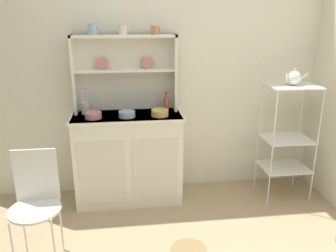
{
  "coord_description": "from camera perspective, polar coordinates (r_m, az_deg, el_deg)",
  "views": [
    {
      "loc": [
        -0.33,
        -1.68,
        1.74
      ],
      "look_at": [
        0.03,
        1.12,
        0.82
      ],
      "focal_mm": 36.63,
      "sensor_mm": 36.0,
      "label": 1
    }
  ],
  "objects": [
    {
      "name": "wire_chair",
      "position": [
        2.64,
        -21.17,
        -11.0
      ],
      "size": [
        0.36,
        0.36,
        0.85
      ],
      "rotation": [
        0.0,
        0.0,
        0.1
      ],
      "color": "white",
      "rests_on": "ground"
    },
    {
      "name": "cup_sky_0",
      "position": [
        3.19,
        -12.39,
        15.42
      ],
      "size": [
        0.1,
        0.08,
        0.09
      ],
      "color": "#8EB2D1",
      "rests_on": "hutch_shelf_unit"
    },
    {
      "name": "hutch_cabinet",
      "position": [
        3.32,
        -6.58,
        -5.13
      ],
      "size": [
        1.02,
        0.45,
        0.87
      ],
      "color": "white",
      "rests_on": "ground"
    },
    {
      "name": "bowl_floral_medium",
      "position": [
        3.1,
        -6.85,
        1.98
      ],
      "size": [
        0.15,
        0.15,
        0.05
      ],
      "primitive_type": "cylinder",
      "color": "#8EB2D1",
      "rests_on": "hutch_cabinet"
    },
    {
      "name": "bowl_cream_small",
      "position": [
        3.11,
        -1.37,
        2.22
      ],
      "size": [
        0.16,
        0.16,
        0.06
      ],
      "primitive_type": "cylinder",
      "color": "#DBB760",
      "rests_on": "hutch_cabinet"
    },
    {
      "name": "jam_bottle",
      "position": [
        3.26,
        -0.28,
        3.82
      ],
      "size": [
        0.05,
        0.05,
        0.18
      ],
      "color": "#B74C47",
      "rests_on": "hutch_cabinet"
    },
    {
      "name": "bakers_rack",
      "position": [
        3.47,
        19.28,
        -0.67
      ],
      "size": [
        0.45,
        0.37,
        1.13
      ],
      "color": "silver",
      "rests_on": "ground"
    },
    {
      "name": "bowl_mixing_large",
      "position": [
        3.11,
        -12.33,
        1.76
      ],
      "size": [
        0.15,
        0.15,
        0.06
      ],
      "primitive_type": "cylinder",
      "color": "#D17A84",
      "rests_on": "hutch_cabinet"
    },
    {
      "name": "cup_cream_1",
      "position": [
        3.18,
        -7.49,
        15.58
      ],
      "size": [
        0.09,
        0.08,
        0.08
      ],
      "color": "silver",
      "rests_on": "hutch_shelf_unit"
    },
    {
      "name": "porcelain_teapot",
      "position": [
        3.36,
        20.14,
        7.54
      ],
      "size": [
        0.22,
        0.13,
        0.16
      ],
      "color": "white",
      "rests_on": "bakers_rack"
    },
    {
      "name": "utensil_jar",
      "position": [
        3.26,
        -13.56,
        2.99
      ],
      "size": [
        0.08,
        0.08,
        0.25
      ],
      "color": "#B2B7C6",
      "rests_on": "hutch_cabinet"
    },
    {
      "name": "cup_terracotta_2",
      "position": [
        3.19,
        -2.19,
        15.67
      ],
      "size": [
        0.09,
        0.07,
        0.08
      ],
      "color": "#C67556",
      "rests_on": "hutch_shelf_unit"
    },
    {
      "name": "hutch_shelf_unit",
      "position": [
        3.25,
        -7.16,
        9.66
      ],
      "size": [
        0.95,
        0.18,
        0.71
      ],
      "color": "silver",
      "rests_on": "hutch_cabinet"
    },
    {
      "name": "wall_back",
      "position": [
        3.36,
        -1.58,
        9.6
      ],
      "size": [
        3.84,
        0.05,
        2.5
      ],
      "primitive_type": "cube",
      "color": "silver",
      "rests_on": "ground"
    }
  ]
}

